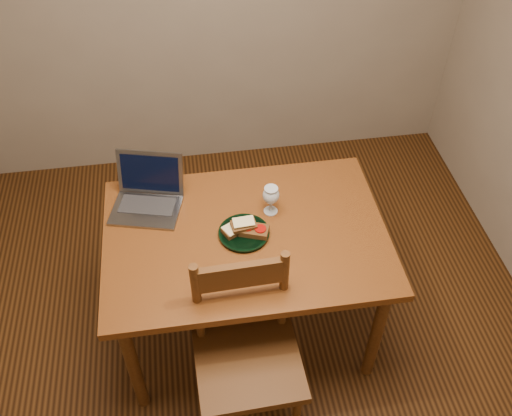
{
  "coord_description": "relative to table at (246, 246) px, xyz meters",
  "views": [
    {
      "loc": [
        -0.21,
        -1.63,
        2.68
      ],
      "look_at": [
        0.07,
        0.21,
        0.8
      ],
      "focal_mm": 40.0,
      "sensor_mm": 36.0,
      "label": 1
    }
  ],
  "objects": [
    {
      "name": "laptop",
      "position": [
        -0.43,
        0.28,
        0.15
      ],
      "size": [
        0.38,
        0.36,
        0.23
      ],
      "rotation": [
        0.0,
        0.0,
        -0.26
      ],
      "color": "slate",
      "rests_on": "table"
    },
    {
      "name": "milk_glass",
      "position": [
        0.14,
        0.13,
        0.16
      ],
      "size": [
        0.08,
        0.08,
        0.15
      ],
      "primitive_type": null,
      "color": "white",
      "rests_on": "table"
    },
    {
      "name": "floor",
      "position": [
        -0.01,
        -0.11,
        -0.66
      ],
      "size": [
        3.2,
        3.2,
        0.02
      ],
      "primitive_type": "cube",
      "color": "black",
      "rests_on": "ground"
    },
    {
      "name": "sandwich_tomato",
      "position": [
        0.04,
        -0.02,
        0.13
      ],
      "size": [
        0.15,
        0.12,
        0.04
      ],
      "primitive_type": null,
      "rotation": [
        0.0,
        0.0,
        -0.34
      ],
      "color": "#381E0C",
      "rests_on": "plate"
    },
    {
      "name": "sandwich_cheese",
      "position": [
        -0.05,
        0.01,
        0.12
      ],
      "size": [
        0.13,
        0.11,
        0.03
      ],
      "primitive_type": null,
      "rotation": [
        0.0,
        0.0,
        0.47
      ],
      "color": "#381E0C",
      "rests_on": "plate"
    },
    {
      "name": "table",
      "position": [
        0.0,
        0.0,
        0.0
      ],
      "size": [
        1.3,
        0.9,
        0.74
      ],
      "color": "#431C0B",
      "rests_on": "floor"
    },
    {
      "name": "plate",
      "position": [
        -0.01,
        -0.0,
        0.1
      ],
      "size": [
        0.23,
        0.23,
        0.02
      ],
      "primitive_type": "cylinder",
      "color": "black",
      "rests_on": "table"
    },
    {
      "name": "sandwich_top",
      "position": [
        -0.01,
        0.0,
        0.15
      ],
      "size": [
        0.12,
        0.08,
        0.03
      ],
      "primitive_type": null,
      "rotation": [
        0.0,
        0.0,
        0.15
      ],
      "color": "#381E0C",
      "rests_on": "plate"
    },
    {
      "name": "chair",
      "position": [
        -0.06,
        -0.47,
        -0.13
      ],
      "size": [
        0.47,
        0.44,
        0.48
      ],
      "rotation": [
        0.0,
        0.0,
        0.03
      ],
      "color": "#3F220D",
      "rests_on": "floor"
    }
  ]
}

